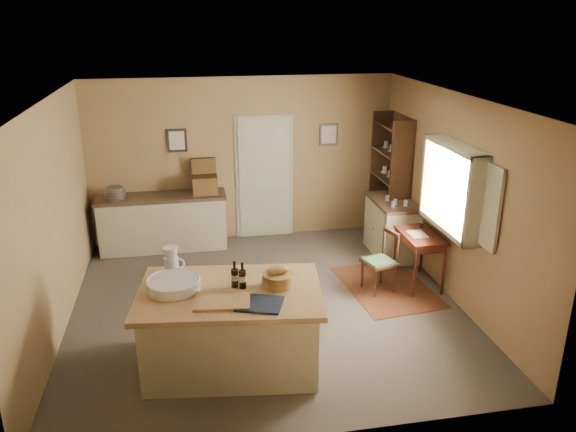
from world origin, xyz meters
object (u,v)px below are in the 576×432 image
at_px(writing_desk, 420,241).
at_px(right_cabinet, 392,227).
at_px(desk_chair, 379,262).
at_px(sideboard, 164,220).
at_px(shelving_unit, 392,181).
at_px(work_island, 230,326).

relative_size(writing_desk, right_cabinet, 0.76).
bearing_deg(writing_desk, desk_chair, -173.25).
distance_m(desk_chair, right_cabinet, 1.31).
relative_size(sideboard, right_cabinet, 1.90).
distance_m(right_cabinet, shelving_unit, 0.80).
bearing_deg(right_cabinet, shelving_unit, 72.53).
relative_size(sideboard, desk_chair, 2.42).
bearing_deg(sideboard, work_island, -77.32).
height_order(writing_desk, desk_chair, desk_chair).
xyz_separation_m(sideboard, writing_desk, (3.54, -1.99, 0.18)).
bearing_deg(desk_chair, sideboard, 129.11).
xyz_separation_m(work_island, desk_chair, (2.16, 1.38, -0.06)).
bearing_deg(right_cabinet, desk_chair, -117.87).
distance_m(desk_chair, shelving_unit, 1.93).
bearing_deg(work_island, writing_desk, 35.11).
bearing_deg(right_cabinet, work_island, -137.48).
height_order(work_island, writing_desk, work_island).
distance_m(writing_desk, right_cabinet, 1.10).
xyz_separation_m(writing_desk, shelving_unit, (0.16, 1.58, 0.40)).
height_order(desk_chair, shelving_unit, shelving_unit).
bearing_deg(desk_chair, right_cabinet, 46.35).
xyz_separation_m(sideboard, shelving_unit, (3.70, -0.41, 0.58)).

